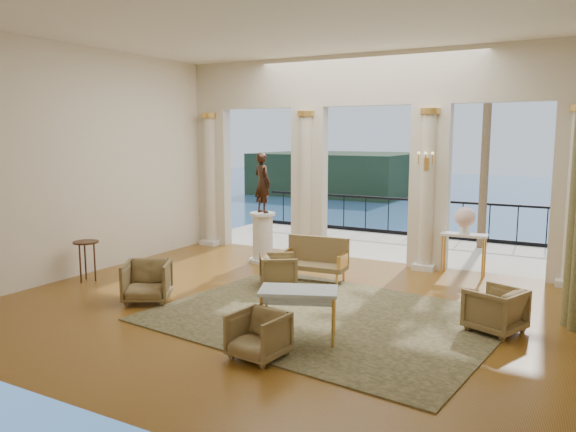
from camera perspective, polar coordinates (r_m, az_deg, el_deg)
The scene contains 21 objects.
floor at distance 9.33m, azimuth -0.94°, elevation -9.12°, with size 9.00×9.00×0.00m, color #553412.
room_walls at distance 7.95m, azimuth -5.06°, elevation 8.89°, with size 9.00×9.00×9.00m.
arcade at distance 12.36m, azimuth 7.98°, elevation 7.25°, with size 9.00×0.56×4.50m.
terrace at distance 14.50m, azimuth 10.59°, elevation -3.14°, with size 10.00×3.60×0.10m, color beige.
balustrade at distance 15.93m, azimuth 12.47°, elevation -0.49°, with size 9.00×0.06×1.03m.
palm_tree at distance 14.57m, azimuth 19.75°, elevation 12.94°, with size 2.00×2.00×4.50m.
headland at distance 85.20m, azimuth 5.12°, elevation 4.38°, with size 22.00×18.00×6.00m, color black.
sea at distance 68.42m, azimuth 25.04°, elevation 0.15°, with size 160.00×160.00×0.00m, color #285C9C.
wall_sconce at distance 11.64m, azimuth 13.86°, elevation 5.28°, with size 0.30×0.11×0.33m.
rug at distance 8.79m, azimuth 3.86°, elevation -10.18°, with size 4.99×3.88×0.02m, color #2C331B.
armchair_a at distance 9.76m, azimuth -14.12°, elevation -6.26°, with size 0.74×0.69×0.76m, color #4C381F.
armchair_b at distance 7.19m, azimuth -3.03°, elevation -11.78°, with size 0.63×0.59×0.65m, color #4C381F.
armchair_c at distance 8.58m, azimuth 20.30°, elevation -8.73°, with size 0.69×0.65×0.71m, color #4C381F.
armchair_d at distance 10.37m, azimuth -0.97°, elevation -5.41°, with size 0.65×0.61×0.67m, color #4C381F.
settee at distance 10.88m, azimuth 2.82°, elevation -4.37°, with size 1.29×0.64×0.83m.
game_table at distance 7.67m, azimuth 1.08°, elevation -7.96°, with size 1.19×0.93×0.72m.
pedestal at distance 12.33m, azimuth -2.58°, elevation -2.28°, with size 0.60×0.60×1.10m.
statue at distance 12.16m, azimuth -2.62°, elevation 3.38°, with size 0.47×0.31×1.30m, color #321F16.
console_table at distance 11.67m, azimuth 17.44°, elevation -2.42°, with size 0.91×0.41×0.84m.
urn at distance 11.60m, azimuth 17.54°, elevation -0.24°, with size 0.40×0.40×0.54m.
side_table at distance 11.36m, azimuth -19.84°, elevation -2.98°, with size 0.48×0.48×0.78m.
Camera 1 is at (4.45, -7.71, 2.79)m, focal length 35.00 mm.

